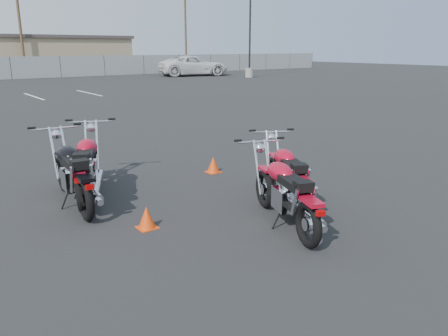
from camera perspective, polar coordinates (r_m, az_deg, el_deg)
ground at (r=6.62m, az=1.72°, el=-6.82°), size 120.00×120.00×0.00m
motorcycle_front_red at (r=7.86m, az=-17.37°, el=0.23°), size 1.49×2.35×1.19m
motorcycle_second_black at (r=7.50m, az=-19.13°, el=-0.72°), size 0.92×2.39×1.17m
motorcycle_third_red at (r=7.24m, az=8.37°, el=-0.94°), size 1.40×2.10×1.07m
motorcycle_rear_red at (r=6.34m, az=8.04°, el=-3.23°), size 1.22×2.20×1.09m
training_cone_near at (r=9.06m, az=-1.41°, el=0.45°), size 0.28×0.28×0.33m
training_cone_extra at (r=6.39m, az=-10.06°, el=-6.37°), size 0.27×0.27×0.32m
light_pole_east at (r=38.85m, az=3.38°, el=16.16°), size 0.80×0.70×11.24m
tan_building_east at (r=50.72m, az=-21.48°, el=13.70°), size 14.40×9.40×3.70m
utility_pole_c at (r=44.94m, az=-25.14°, el=16.85°), size 1.80×0.24×9.00m
utility_pole_d at (r=52.78m, az=-5.05°, el=17.77°), size 1.80×0.24×9.00m
white_van at (r=41.25m, az=-3.98°, el=13.90°), size 4.66×7.92×2.82m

